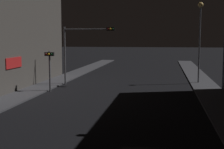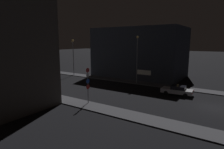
{
  "view_description": "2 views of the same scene",
  "coord_description": "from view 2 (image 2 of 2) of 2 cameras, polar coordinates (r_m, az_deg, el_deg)",
  "views": [
    {
      "loc": [
        3.74,
        -3.45,
        4.77
      ],
      "look_at": [
        0.05,
        18.86,
        2.12
      ],
      "focal_mm": 51.0,
      "sensor_mm": 36.0,
      "label": 1
    },
    {
      "loc": [
        -24.69,
        -1.84,
        7.77
      ],
      "look_at": [
        2.3,
        16.03,
        2.2
      ],
      "focal_mm": 30.45,
      "sensor_mm": 36.0,
      "label": 2
    }
  ],
  "objects": [
    {
      "name": "sidewalk_right",
      "position": [
        45.65,
        -10.33,
        -0.11
      ],
      "size": [
        2.54,
        62.81,
        0.12
      ],
      "primitive_type": "cube",
      "color": "#424247",
      "rests_on": "ground_plane"
    },
    {
      "name": "traffic_light_overhead",
      "position": [
        35.8,
        -21.39,
        3.39
      ],
      "size": [
        5.17,
        0.42,
        5.82
      ],
      "color": "slate",
      "rests_on": "ground_plane"
    },
    {
      "name": "street_lamp_near_block",
      "position": [
        35.3,
        7.55,
        5.82
      ],
      "size": [
        0.42,
        0.42,
        8.71
      ],
      "color": "slate",
      "rests_on": "sidewalk_right"
    },
    {
      "name": "building_facade_right",
      "position": [
        43.73,
        8.26,
        6.56
      ],
      "size": [
        11.75,
        19.08,
        10.79
      ],
      "color": "#282D38",
      "rests_on": "ground_plane"
    },
    {
      "name": "ground_plane",
      "position": [
        25.95,
        28.14,
        -8.85
      ],
      "size": [
        300.0,
        300.0,
        0.0
      ],
      "primitive_type": "plane",
      "color": "black"
    },
    {
      "name": "street_lamp_far_block",
      "position": [
        45.24,
        -11.59,
        7.03
      ],
      "size": [
        0.54,
        0.54,
        8.16
      ],
      "color": "slate",
      "rests_on": "sidewalk_right"
    },
    {
      "name": "sidewalk_left",
      "position": [
        36.4,
        -27.3,
        -3.56
      ],
      "size": [
        2.54,
        62.81,
        0.12
      ],
      "primitive_type": "cube",
      "color": "#424247",
      "rests_on": "ground_plane"
    },
    {
      "name": "sign_pole_left",
      "position": [
        23.94,
        -7.27,
        -2.43
      ],
      "size": [
        0.6,
        0.1,
        4.48
      ],
      "color": "slate",
      "rests_on": "sidewalk_left"
    },
    {
      "name": "taxi",
      "position": [
        29.69,
        18.97,
        -4.48
      ],
      "size": [
        2.03,
        4.54,
        1.62
      ],
      "color": "#B7B7BC",
      "rests_on": "ground_plane"
    },
    {
      "name": "traffic_light_left_kerb",
      "position": [
        31.4,
        -19.45,
        -0.34
      ],
      "size": [
        0.8,
        0.42,
        3.56
      ],
      "color": "slate",
      "rests_on": "ground_plane"
    }
  ]
}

